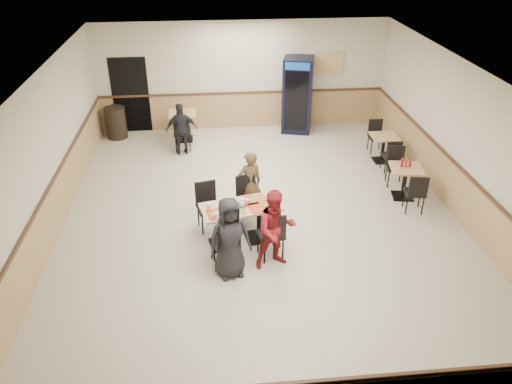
{
  "coord_description": "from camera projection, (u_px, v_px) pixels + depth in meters",
  "views": [
    {
      "loc": [
        -0.95,
        -8.58,
        5.49
      ],
      "look_at": [
        -0.16,
        -0.5,
        0.9
      ],
      "focal_mm": 35.0,
      "sensor_mm": 36.0,
      "label": 1
    }
  ],
  "objects": [
    {
      "name": "ground",
      "position": [
        261.0,
        218.0,
        10.22
      ],
      "size": [
        10.0,
        10.0,
        0.0
      ],
      "primitive_type": "plane",
      "color": "beige",
      "rests_on": "ground"
    },
    {
      "name": "room_shell",
      "position": [
        322.0,
        139.0,
        12.29
      ],
      "size": [
        10.0,
        10.0,
        10.0
      ],
      "color": "silver",
      "rests_on": "ground"
    },
    {
      "name": "main_table",
      "position": [
        241.0,
        218.0,
        9.26
      ],
      "size": [
        1.57,
        1.03,
        0.77
      ],
      "rotation": [
        0.0,
        0.0,
        0.23
      ],
      "color": "black",
      "rests_on": "ground"
    },
    {
      "name": "main_chairs",
      "position": [
        238.0,
        220.0,
        9.26
      ],
      "size": [
        1.63,
        1.94,
        0.98
      ],
      "rotation": [
        0.0,
        0.0,
        0.23
      ],
      "color": "black",
      "rests_on": "ground"
    },
    {
      "name": "diner_woman_left",
      "position": [
        230.0,
        238.0,
        8.3
      ],
      "size": [
        0.82,
        0.64,
        1.49
      ],
      "primitive_type": "imported",
      "rotation": [
        0.0,
        0.0,
        0.25
      ],
      "color": "black",
      "rests_on": "ground"
    },
    {
      "name": "diner_woman_right",
      "position": [
        276.0,
        229.0,
        8.53
      ],
      "size": [
        0.83,
        0.72,
        1.48
      ],
      "primitive_type": "imported",
      "rotation": [
        0.0,
        0.0,
        0.24
      ],
      "color": "maroon",
      "rests_on": "ground"
    },
    {
      "name": "diner_man_opposite",
      "position": [
        250.0,
        184.0,
        10.02
      ],
      "size": [
        0.6,
        0.48,
        1.42
      ],
      "primitive_type": "imported",
      "rotation": [
        0.0,
        0.0,
        3.46
      ],
      "color": "brown",
      "rests_on": "ground"
    },
    {
      "name": "lone_diner",
      "position": [
        182.0,
        129.0,
        12.62
      ],
      "size": [
        0.83,
        0.44,
        1.35
      ],
      "primitive_type": "imported",
      "rotation": [
        0.0,
        0.0,
        3.29
      ],
      "color": "black",
      "rests_on": "ground"
    },
    {
      "name": "tabletop_clutter",
      "position": [
        241.0,
        206.0,
        9.08
      ],
      "size": [
        1.29,
        0.84,
        0.12
      ],
      "rotation": [
        0.0,
        0.0,
        0.23
      ],
      "color": "red",
      "rests_on": "main_table"
    },
    {
      "name": "side_table_near",
      "position": [
        405.0,
        178.0,
        10.75
      ],
      "size": [
        0.77,
        0.77,
        0.72
      ],
      "rotation": [
        0.0,
        0.0,
        -0.17
      ],
      "color": "black",
      "rests_on": "ground"
    },
    {
      "name": "side_table_near_chair_south",
      "position": [
        415.0,
        192.0,
        10.26
      ],
      "size": [
        0.49,
        0.49,
        0.91
      ],
      "primitive_type": null,
      "rotation": [
        0.0,
        0.0,
        2.97
      ],
      "color": "black",
      "rests_on": "ground"
    },
    {
      "name": "side_table_near_chair_north",
      "position": [
        396.0,
        167.0,
        11.25
      ],
      "size": [
        0.49,
        0.49,
        0.91
      ],
      "primitive_type": null,
      "rotation": [
        0.0,
        0.0,
        -0.17
      ],
      "color": "black",
      "rests_on": "ground"
    },
    {
      "name": "side_table_far",
      "position": [
        383.0,
        144.0,
        12.33
      ],
      "size": [
        0.64,
        0.64,
        0.68
      ],
      "rotation": [
        0.0,
        0.0,
        -0.0
      ],
      "color": "black",
      "rests_on": "ground"
    },
    {
      "name": "side_table_far_chair_south",
      "position": [
        391.0,
        155.0,
        11.87
      ],
      "size": [
        0.4,
        0.4,
        0.86
      ],
      "primitive_type": null,
      "rotation": [
        0.0,
        0.0,
        3.14
      ],
      "color": "black",
      "rests_on": "ground"
    },
    {
      "name": "side_table_far_chair_north",
      "position": [
        377.0,
        137.0,
        12.81
      ],
      "size": [
        0.4,
        0.4,
        0.86
      ],
      "primitive_type": null,
      "rotation": [
        0.0,
        0.0,
        -0.0
      ],
      "color": "black",
      "rests_on": "ground"
    },
    {
      "name": "condiment_caddy",
      "position": [
        405.0,
        163.0,
        10.62
      ],
      "size": [
        0.23,
        0.06,
        0.2
      ],
      "color": "#B00C1C",
      "rests_on": "side_table_near"
    },
    {
      "name": "back_table",
      "position": [
        183.0,
        122.0,
        13.46
      ],
      "size": [
        0.75,
        0.75,
        0.78
      ],
      "rotation": [
        0.0,
        0.0,
        0.02
      ],
      "color": "black",
      "rests_on": "ground"
    },
    {
      "name": "back_table_chair_lone",
      "position": [
        182.0,
        132.0,
        12.93
      ],
      "size": [
        0.47,
        0.47,
        0.99
      ],
      "primitive_type": null,
      "rotation": [
        0.0,
        0.0,
        3.16
      ],
      "color": "black",
      "rests_on": "ground"
    },
    {
      "name": "pepsi_cooler",
      "position": [
        297.0,
        95.0,
        13.82
      ],
      "size": [
        0.95,
        0.95,
        2.08
      ],
      "rotation": [
        0.0,
        0.0,
        -0.25
      ],
      "color": "black",
      "rests_on": "ground"
    },
    {
      "name": "trash_bin",
      "position": [
        116.0,
        123.0,
        13.65
      ],
      "size": [
        0.55,
        0.55,
        0.87
      ],
      "primitive_type": "cylinder",
      "color": "black",
      "rests_on": "ground"
    }
  ]
}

